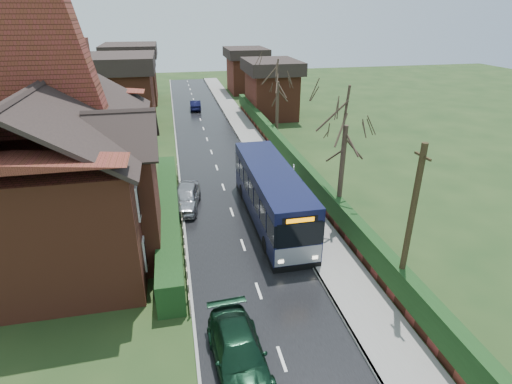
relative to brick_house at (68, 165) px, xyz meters
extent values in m
plane|color=#32451D|center=(8.73, -4.78, -4.38)|extent=(140.00, 140.00, 0.00)
cube|color=black|center=(8.73, 5.22, -4.37)|extent=(6.00, 100.00, 0.02)
cube|color=slate|center=(12.98, 5.22, -4.31)|extent=(2.50, 100.00, 0.14)
cube|color=gray|center=(11.78, 5.22, -4.31)|extent=(0.12, 100.00, 0.14)
cube|color=gray|center=(5.68, 5.22, -4.33)|extent=(0.12, 100.00, 0.10)
cube|color=black|center=(4.83, 0.22, -3.58)|extent=(1.20, 16.00, 1.60)
cube|color=brown|center=(14.53, 5.22, -4.08)|extent=(0.30, 50.00, 0.60)
cube|color=black|center=(14.53, 5.22, -3.18)|extent=(0.60, 50.00, 1.20)
cube|color=brown|center=(-0.27, 0.22, -1.38)|extent=(8.00, 14.00, 6.00)
cube|color=brown|center=(3.23, -2.78, -1.38)|extent=(2.50, 4.00, 6.00)
cube|color=brown|center=(0.73, 4.22, 4.82)|extent=(0.90, 1.40, 2.20)
cube|color=silver|center=(3.78, -4.78, -2.78)|extent=(0.08, 1.20, 1.60)
cube|color=black|center=(3.81, -4.78, -2.78)|extent=(0.03, 0.95, 1.35)
cube|color=silver|center=(3.78, -4.78, -0.18)|extent=(0.08, 1.20, 1.60)
cube|color=black|center=(3.81, -4.78, -0.18)|extent=(0.03, 0.95, 1.35)
cube|color=silver|center=(3.78, -0.78, -2.78)|extent=(0.08, 1.20, 1.60)
cube|color=black|center=(3.81, -0.78, -2.78)|extent=(0.03, 0.95, 1.35)
cube|color=silver|center=(3.78, -0.78, -0.18)|extent=(0.08, 1.20, 1.60)
cube|color=black|center=(3.81, -0.78, -0.18)|extent=(0.03, 0.95, 1.35)
cube|color=silver|center=(3.78, 3.22, -2.78)|extent=(0.08, 1.20, 1.60)
cube|color=black|center=(3.81, 3.22, -2.78)|extent=(0.03, 0.95, 1.35)
cube|color=silver|center=(3.78, 3.22, -0.18)|extent=(0.08, 1.20, 1.60)
cube|color=black|center=(3.81, 3.22, -0.18)|extent=(0.03, 0.95, 1.35)
cube|color=silver|center=(3.78, 5.72, -2.78)|extent=(0.08, 1.20, 1.60)
cube|color=black|center=(3.81, 5.72, -2.78)|extent=(0.03, 0.95, 1.35)
cube|color=silver|center=(3.78, 5.72, -0.18)|extent=(0.08, 1.20, 1.60)
cube|color=black|center=(3.81, 5.72, -0.18)|extent=(0.03, 0.95, 1.35)
cube|color=black|center=(10.93, -0.23, -3.47)|extent=(2.50, 10.88, 1.13)
cube|color=black|center=(10.93, -0.23, -2.31)|extent=(2.52, 10.88, 1.19)
cube|color=black|center=(10.93, -0.23, -1.39)|extent=(2.50, 10.88, 0.65)
cube|color=black|center=(10.93, -0.23, -4.20)|extent=(2.50, 10.88, 0.35)
cube|color=gray|center=(10.95, -5.62, -3.49)|extent=(2.37, 0.13, 0.99)
cube|color=black|center=(10.95, -5.65, -2.30)|extent=(2.22, 0.08, 1.29)
cube|color=black|center=(10.95, -5.65, -1.51)|extent=(1.73, 0.08, 0.35)
cube|color=#FF8C00|center=(10.95, -5.69, -1.51)|extent=(1.36, 0.04, 0.22)
cube|color=black|center=(10.95, -5.63, -4.16)|extent=(2.42, 0.15, 0.30)
cube|color=#FFF2CC|center=(10.08, -5.68, -3.68)|extent=(0.28, 0.05, 0.18)
cube|color=#FFF2CC|center=(11.81, -5.67, -3.68)|extent=(0.28, 0.05, 0.18)
cylinder|color=black|center=(9.82, -3.71, -3.90)|extent=(0.28, 0.95, 0.95)
cylinder|color=black|center=(12.06, -3.71, -3.90)|extent=(0.28, 0.95, 0.95)
cylinder|color=black|center=(9.81, 3.25, -3.90)|extent=(0.28, 0.95, 0.95)
cylinder|color=black|center=(12.04, 3.25, -3.90)|extent=(0.28, 0.95, 0.95)
imported|color=#B1AFB4|center=(5.93, 2.54, -3.65)|extent=(2.41, 4.50, 1.45)
imported|color=black|center=(7.13, -10.78, -3.72)|extent=(2.10, 4.63, 1.32)
imported|color=black|center=(8.56, 30.41, -3.76)|extent=(1.45, 3.79, 1.23)
cylinder|color=slate|center=(12.73, 1.22, -2.93)|extent=(0.08, 0.08, 2.89)
cube|color=white|center=(12.73, 1.22, -1.69)|extent=(0.18, 0.43, 0.33)
cube|color=white|center=(12.73, 1.22, -2.10)|extent=(0.16, 0.39, 0.29)
cylinder|color=black|center=(14.53, -8.73, -0.71)|extent=(0.25, 0.25, 7.32)
cube|color=black|center=(14.53, -8.73, 2.42)|extent=(0.12, 0.94, 0.08)
cylinder|color=#33271E|center=(14.73, -1.47, -1.36)|extent=(0.29, 0.29, 6.04)
cylinder|color=#392C22|center=(15.47, 15.75, -1.56)|extent=(0.30, 0.30, 5.64)
cylinder|color=#31261D|center=(-4.22, 5.22, -1.03)|extent=(0.31, 0.31, 6.68)
camera|label=1|loc=(5.56, -21.15, 7.38)|focal=28.00mm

